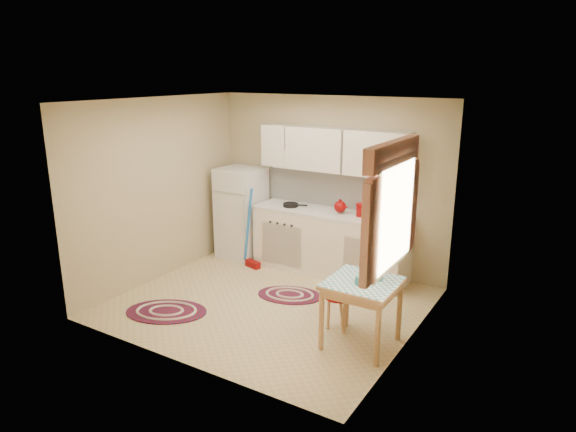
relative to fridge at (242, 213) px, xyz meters
The scene contains 14 objects.
room_shell 2.01m from the fridge, 34.24° to the right, with size 3.64×3.60×2.52m.
fridge is the anchor object (origin of this frame).
broom 0.57m from the fridge, 38.19° to the right, with size 0.28×0.12×1.20m, color blue, non-canonical shape.
base_cabinets 1.54m from the fridge, ahead, with size 2.25×0.60×0.88m, color white.
countertop 1.53m from the fridge, ahead, with size 2.27×0.62×0.04m, color silver.
frying_pan 0.92m from the fridge, ahead, with size 0.22×0.22×0.05m, color black.
red_kettle 1.69m from the fridge, ahead, with size 0.19×0.17×0.19m, color #7E0405, non-canonical shape.
red_canister 1.99m from the fridge, ahead, with size 0.12×0.12×0.16m, color #7E0405.
table 3.16m from the fridge, 30.20° to the right, with size 0.72×0.72×0.72m, color tan.
stool 2.79m from the fridge, 30.65° to the right, with size 0.31×0.31×0.42m, color #7E0405.
coffee_pot 3.20m from the fridge, 27.23° to the right, with size 0.13×0.11×0.26m, color teal, non-canonical shape.
mug 3.20m from the fridge, 31.72° to the right, with size 0.08×0.08×0.10m, color teal.
rug_center 1.84m from the fridge, 32.70° to the right, with size 0.85×0.56×0.02m, color maroon, non-canonical shape.
rug_left 2.26m from the fridge, 79.23° to the right, with size 0.99×0.66×0.02m, color maroon, non-canonical shape.
Camera 1 is at (3.29, -4.94, 2.83)m, focal length 32.00 mm.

